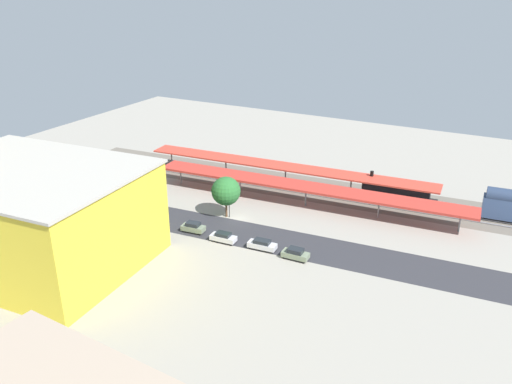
# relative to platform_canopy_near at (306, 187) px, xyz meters

# --- Properties ---
(ground_plane) EXTENTS (154.33, 154.33, 0.00)m
(ground_plane) POSITION_rel_platform_canopy_near_xyz_m (8.55, 11.57, -3.79)
(ground_plane) COLOR gray
(ground_plane) RESTS_ON ground
(rail_bed) EXTENTS (97.13, 19.80, 0.01)m
(rail_bed) POSITION_rel_platform_canopy_near_xyz_m (8.55, -7.95, -3.79)
(rail_bed) COLOR #665E54
(rail_bed) RESTS_ON ground
(street_asphalt) EXTENTS (96.85, 15.60, 0.01)m
(street_asphalt) POSITION_rel_platform_canopy_near_xyz_m (8.55, 16.32, -3.79)
(street_asphalt) COLOR #2D2D33
(street_asphalt) RESTS_ON ground
(track_rails) EXTENTS (96.24, 13.39, 0.12)m
(track_rails) POSITION_rel_platform_canopy_near_xyz_m (8.55, -7.95, -3.61)
(track_rails) COLOR #9E9EA8
(track_rails) RESTS_ON ground
(platform_canopy_near) EXTENTS (61.57, 9.28, 4.03)m
(platform_canopy_near) POSITION_rel_platform_canopy_near_xyz_m (0.00, 0.00, 0.00)
(platform_canopy_near) COLOR #B73328
(platform_canopy_near) RESTS_ON ground
(platform_canopy_far) EXTENTS (61.86, 9.15, 4.29)m
(platform_canopy_far) POSITION_rel_platform_canopy_near_xyz_m (7.78, -7.63, 0.30)
(platform_canopy_far) COLOR #C63D2D
(platform_canopy_far) RESTS_ON ground
(locomotive) EXTENTS (14.40, 3.86, 5.29)m
(locomotive) POSITION_rel_platform_canopy_near_xyz_m (-15.24, -10.55, -1.89)
(locomotive) COLOR black
(locomotive) RESTS_ON ground
(parked_car_0) EXTENTS (4.23, 1.96, 1.79)m
(parked_car_0) POSITION_rel_platform_canopy_near_xyz_m (-6.55, 19.65, -3.00)
(parked_car_0) COLOR black
(parked_car_0) RESTS_ON ground
(parked_car_1) EXTENTS (4.75, 2.03, 1.69)m
(parked_car_1) POSITION_rel_platform_canopy_near_xyz_m (-0.61, 19.34, -3.03)
(parked_car_1) COLOR black
(parked_car_1) RESTS_ON ground
(parked_car_2) EXTENTS (4.43, 1.95, 1.65)m
(parked_car_2) POSITION_rel_platform_canopy_near_xyz_m (6.23, 20.03, -3.05)
(parked_car_2) COLOR black
(parked_car_2) RESTS_ON ground
(parked_car_3) EXTENTS (4.18, 2.17, 1.80)m
(parked_car_3) POSITION_rel_platform_canopy_near_xyz_m (12.63, 19.35, -2.99)
(parked_car_3) COLOR black
(parked_car_3) RESTS_ON ground
(construction_building) EXTENTS (33.80, 26.14, 14.33)m
(construction_building) POSITION_rel_platform_canopy_near_xyz_m (28.45, 38.11, 3.38)
(construction_building) COLOR yellow
(construction_building) RESTS_ON ground
(construction_roof_slab) EXTENTS (34.44, 26.78, 0.40)m
(construction_roof_slab) POSITION_rel_platform_canopy_near_xyz_m (28.45, 38.11, 10.74)
(construction_roof_slab) COLOR #ADA89E
(construction_roof_slab) RESTS_ON construction_building
(box_truck_0) EXTENTS (8.88, 2.49, 3.66)m
(box_truck_0) POSITION_rel_platform_canopy_near_xyz_m (33.03, 21.00, -2.01)
(box_truck_0) COLOR black
(box_truck_0) RESTS_ON ground
(box_truck_1) EXTENTS (9.59, 2.75, 3.55)m
(box_truck_1) POSITION_rel_platform_canopy_near_xyz_m (24.03, 21.10, -2.06)
(box_truck_1) COLOR black
(box_truck_1) RESTS_ON ground
(box_truck_2) EXTENTS (10.37, 3.51, 3.64)m
(box_truck_2) POSITION_rel_platform_canopy_near_xyz_m (27.16, 21.09, -2.01)
(box_truck_2) COLOR black
(box_truck_2) RESTS_ON ground
(street_tree_0) EXTENTS (5.81, 5.81, 8.48)m
(street_tree_0) POSITION_rel_platform_canopy_near_xyz_m (30.79, 11.44, 1.78)
(street_tree_0) COLOR brown
(street_tree_0) RESTS_ON ground
(street_tree_1) EXTENTS (4.94, 4.94, 7.39)m
(street_tree_1) POSITION_rel_platform_canopy_near_xyz_m (39.44, 12.10, 1.12)
(street_tree_1) COLOR brown
(street_tree_1) RESTS_ON ground
(street_tree_2) EXTENTS (5.24, 5.24, 7.66)m
(street_tree_2) POSITION_rel_platform_canopy_near_xyz_m (10.75, 11.42, 1.24)
(street_tree_2) COLOR brown
(street_tree_2) RESTS_ON ground
(traffic_light) EXTENTS (0.50, 0.36, 6.80)m
(traffic_light) POSITION_rel_platform_canopy_near_xyz_m (10.17, 11.36, 0.70)
(traffic_light) COLOR #333333
(traffic_light) RESTS_ON ground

